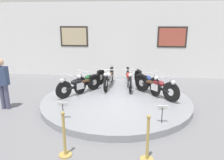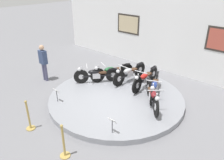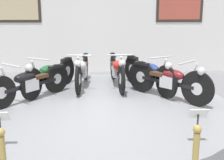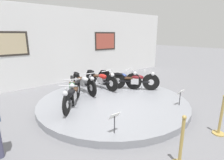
% 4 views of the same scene
% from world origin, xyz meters
% --- Properties ---
extents(ground_plane, '(60.00, 60.00, 0.00)m').
position_xyz_m(ground_plane, '(0.00, 0.00, 0.00)').
color(ground_plane, slate).
extents(display_platform, '(5.07, 5.07, 0.19)m').
position_xyz_m(display_platform, '(0.00, 0.00, 0.10)').
color(display_platform, gray).
rests_on(display_platform, ground_plane).
extents(back_wall, '(14.00, 0.22, 3.65)m').
position_xyz_m(back_wall, '(0.00, 3.87, 1.83)').
color(back_wall, white).
rests_on(back_wall, ground_plane).
extents(motorcycle_black, '(1.31, 1.55, 0.79)m').
position_xyz_m(motorcycle_black, '(-1.38, 0.31, 0.57)').
color(motorcycle_black, black).
rests_on(motorcycle_black, display_platform).
extents(motorcycle_green, '(0.88, 1.84, 0.80)m').
position_xyz_m(motorcycle_green, '(-1.08, 0.94, 0.58)').
color(motorcycle_green, black).
rests_on(motorcycle_green, display_platform).
extents(motorcycle_silver, '(0.54, 2.02, 0.81)m').
position_xyz_m(motorcycle_silver, '(-0.40, 1.32, 0.59)').
color(motorcycle_silver, black).
rests_on(motorcycle_silver, display_platform).
extents(motorcycle_red, '(0.54, 2.02, 0.81)m').
position_xyz_m(motorcycle_red, '(0.40, 1.32, 0.59)').
color(motorcycle_red, black).
rests_on(motorcycle_red, display_platform).
extents(motorcycle_blue, '(0.88, 1.88, 0.82)m').
position_xyz_m(motorcycle_blue, '(1.08, 0.94, 0.59)').
color(motorcycle_blue, black).
rests_on(motorcycle_blue, display_platform).
extents(motorcycle_maroon, '(1.41, 1.53, 0.81)m').
position_xyz_m(motorcycle_maroon, '(1.38, 0.31, 0.59)').
color(motorcycle_maroon, black).
rests_on(motorcycle_maroon, display_platform).
extents(info_placard_front_left, '(0.26, 0.11, 0.51)m').
position_xyz_m(info_placard_front_left, '(-1.33, -1.74, 0.56)').
color(info_placard_front_left, '#333338').
rests_on(info_placard_front_left, display_platform).
extents(info_placard_front_centre, '(0.26, 0.11, 0.51)m').
position_xyz_m(info_placard_front_centre, '(1.33, -1.74, 0.56)').
color(info_placard_front_centre, '#333338').
rests_on(info_placard_front_centre, display_platform).
extents(stanchion_post_left_of_entry, '(0.28, 0.28, 1.02)m').
position_xyz_m(stanchion_post_left_of_entry, '(-0.87, -3.11, 0.34)').
color(stanchion_post_left_of_entry, tan).
rests_on(stanchion_post_left_of_entry, ground_plane).
extents(stanchion_post_right_of_entry, '(0.28, 0.28, 1.02)m').
position_xyz_m(stanchion_post_right_of_entry, '(0.87, -3.11, 0.34)').
color(stanchion_post_right_of_entry, tan).
rests_on(stanchion_post_right_of_entry, ground_plane).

